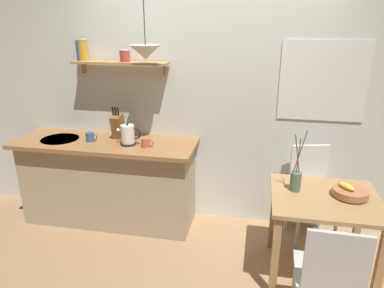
% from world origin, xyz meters
% --- Properties ---
extents(ground_plane, '(14.00, 14.00, 0.00)m').
position_xyz_m(ground_plane, '(0.00, 0.00, 0.00)').
color(ground_plane, '#A87F56').
extents(back_wall, '(6.80, 0.11, 2.70)m').
position_xyz_m(back_wall, '(0.20, 0.65, 1.35)').
color(back_wall, silver).
rests_on(back_wall, ground_plane).
extents(kitchen_counter, '(1.83, 0.63, 0.90)m').
position_xyz_m(kitchen_counter, '(-1.00, 0.32, 0.46)').
color(kitchen_counter, tan).
rests_on(kitchen_counter, ground_plane).
extents(wall_shelf, '(0.95, 0.20, 0.34)m').
position_xyz_m(wall_shelf, '(-1.01, 0.49, 1.71)').
color(wall_shelf, tan).
extents(dining_table, '(0.83, 0.74, 0.74)m').
position_xyz_m(dining_table, '(1.05, -0.18, 0.61)').
color(dining_table, tan).
rests_on(dining_table, ground_plane).
extents(dining_chair_near, '(0.45, 0.39, 0.89)m').
position_xyz_m(dining_chair_near, '(1.02, -0.82, 0.51)').
color(dining_chair_near, silver).
rests_on(dining_chair_near, ground_plane).
extents(dining_chair_far, '(0.49, 0.49, 0.92)m').
position_xyz_m(dining_chair_far, '(1.03, 0.42, 0.50)').
color(dining_chair_far, white).
rests_on(dining_chair_far, ground_plane).
extents(fruit_bowl, '(0.27, 0.27, 0.11)m').
position_xyz_m(fruit_bowl, '(1.24, -0.14, 0.78)').
color(fruit_bowl, '#BC704C').
rests_on(fruit_bowl, dining_table).
extents(twig_vase, '(0.10, 0.09, 0.52)m').
position_xyz_m(twig_vase, '(0.82, -0.11, 0.83)').
color(twig_vase, '#567056').
rests_on(twig_vase, dining_table).
extents(electric_kettle, '(0.24, 0.15, 0.22)m').
position_xyz_m(electric_kettle, '(-0.73, 0.25, 1.00)').
color(electric_kettle, black).
rests_on(electric_kettle, kitchen_counter).
extents(knife_block, '(0.10, 0.19, 0.33)m').
position_xyz_m(knife_block, '(-0.90, 0.41, 1.04)').
color(knife_block, brown).
rests_on(knife_block, kitchen_counter).
extents(coffee_mug_by_sink, '(0.12, 0.08, 0.09)m').
position_xyz_m(coffee_mug_by_sink, '(-1.13, 0.27, 0.95)').
color(coffee_mug_by_sink, '#3D5B89').
rests_on(coffee_mug_by_sink, kitchen_counter).
extents(coffee_mug_spare, '(0.12, 0.08, 0.09)m').
position_xyz_m(coffee_mug_spare, '(-0.54, 0.21, 0.95)').
color(coffee_mug_spare, '#C6664C').
rests_on(coffee_mug_spare, kitchen_counter).
extents(pendant_lamp, '(0.28, 0.28, 0.53)m').
position_xyz_m(pendant_lamp, '(-0.52, 0.27, 1.78)').
color(pendant_lamp, black).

